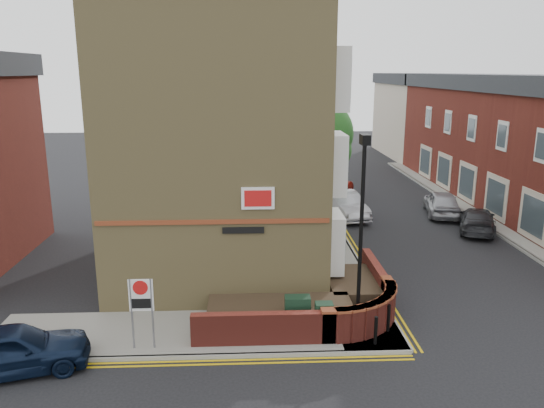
{
  "coord_description": "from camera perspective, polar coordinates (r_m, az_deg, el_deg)",
  "views": [
    {
      "loc": [
        -1.83,
        -14.07,
        8.21
      ],
      "look_at": [
        -0.98,
        4.0,
        3.66
      ],
      "focal_mm": 35.0,
      "sensor_mm": 36.0,
      "label": 1
    }
  ],
  "objects": [
    {
      "name": "lamppost",
      "position": [
        16.39,
        9.54,
        -3.34
      ],
      "size": [
        0.25,
        0.5,
        6.3
      ],
      "color": "black",
      "rests_on": "pavement_corner"
    },
    {
      "name": "kerb_side",
      "position": [
        16.35,
        -8.51,
        -15.94
      ],
      "size": [
        13.0,
        0.15,
        0.12
      ],
      "primitive_type": "cube",
      "color": "gray",
      "rests_on": "ground"
    },
    {
      "name": "kerb_main_far",
      "position": [
        31.05,
        21.86,
        -2.14
      ],
      "size": [
        0.15,
        40.0,
        0.12
      ],
      "primitive_type": "cube",
      "color": "gray",
      "rests_on": "ground"
    },
    {
      "name": "bollard_far",
      "position": [
        17.64,
        12.41,
        -11.89
      ],
      "size": [
        0.11,
        0.11,
        0.9
      ],
      "primitive_type": "cylinder",
      "color": "black",
      "rests_on": "pavement_corner"
    },
    {
      "name": "silver_car_far",
      "position": [
        32.48,
        17.79,
        0.12
      ],
      "size": [
        2.55,
        4.56,
        1.47
      ],
      "primitive_type": "imported",
      "rotation": [
        0.0,
        0.0,
        2.94
      ],
      "color": "#A0A0A7",
      "rests_on": "ground"
    },
    {
      "name": "silver_car_near",
      "position": [
        30.78,
        7.85,
        -0.08
      ],
      "size": [
        2.33,
        4.64,
        1.46
      ],
      "primitive_type": "imported",
      "rotation": [
        0.0,
        0.0,
        0.18
      ],
      "color": "#A5A6AD",
      "rests_on": "ground"
    },
    {
      "name": "grey_car_far",
      "position": [
        29.83,
        21.2,
        -1.6
      ],
      "size": [
        3.16,
        4.58,
        1.23
      ],
      "primitive_type": "imported",
      "rotation": [
        0.0,
        0.0,
        2.77
      ],
      "color": "#28292C",
      "rests_on": "ground"
    },
    {
      "name": "bollard_near",
      "position": [
        16.81,
        11.09,
        -13.19
      ],
      "size": [
        0.11,
        0.11,
        0.9
      ],
      "primitive_type": "cylinder",
      "color": "black",
      "rests_on": "pavement_corner"
    },
    {
      "name": "far_terrace",
      "position": [
        35.35,
        25.01,
        6.03
      ],
      "size": [
        5.4,
        30.4,
        8.0
      ],
      "color": "maroon",
      "rests_on": "ground"
    },
    {
      "name": "garden_wall",
      "position": [
        18.59,
        3.32,
        -12.11
      ],
      "size": [
        6.8,
        6.0,
        1.2
      ],
      "primitive_type": null,
      "color": "maroon",
      "rests_on": "ground"
    },
    {
      "name": "pavement_main",
      "position": [
        31.39,
        4.42,
        -0.97
      ],
      "size": [
        2.0,
        32.0,
        0.12
      ],
      "primitive_type": "cube",
      "color": "gray",
      "rests_on": "ground"
    },
    {
      "name": "far_terrace_cream",
      "position": [
        54.73,
        14.89,
        9.3
      ],
      "size": [
        5.4,
        12.4,
        8.0
      ],
      "color": "beige",
      "rests_on": "ground"
    },
    {
      "name": "red_car_main",
      "position": [
        34.62,
        6.41,
        1.44
      ],
      "size": [
        3.78,
        5.26,
        1.33
      ],
      "primitive_type": "imported",
      "rotation": [
        0.0,
        0.0,
        -0.37
      ],
      "color": "maroon",
      "rests_on": "ground"
    },
    {
      "name": "kerb_main_near",
      "position": [
        31.53,
        6.23,
        -0.94
      ],
      "size": [
        0.15,
        32.0,
        0.12
      ],
      "primitive_type": "cube",
      "color": "gray",
      "rests_on": "ground"
    },
    {
      "name": "utility_cabinet_small",
      "position": [
        17.01,
        5.6,
        -12.25
      ],
      "size": [
        0.55,
        0.4,
        1.1
      ],
      "primitive_type": "cube",
      "color": "#163220",
      "rests_on": "pavement_corner"
    },
    {
      "name": "corner_building",
      "position": [
        22.19,
        -5.35,
        8.93
      ],
      "size": [
        8.95,
        10.4,
        13.6
      ],
      "color": "#998551",
      "rests_on": "ground"
    },
    {
      "name": "yellow_lines_side",
      "position": [
        16.16,
        -8.59,
        -16.55
      ],
      "size": [
        13.0,
        0.28,
        0.01
      ],
      "primitive_type": "cube",
      "color": "gold",
      "rests_on": "ground"
    },
    {
      "name": "tree_near",
      "position": [
        28.6,
        5.08,
        7.02
      ],
      "size": [
        3.64,
        3.65,
        6.7
      ],
      "color": "#382B1E",
      "rests_on": "pavement_main"
    },
    {
      "name": "tree_mid",
      "position": [
        36.45,
        3.41,
        9.36
      ],
      "size": [
        4.03,
        4.03,
        7.42
      ],
      "color": "#382B1E",
      "rests_on": "pavement_main"
    },
    {
      "name": "navy_hatchback",
      "position": [
        16.86,
        -26.23,
        -13.87
      ],
      "size": [
        4.45,
        2.74,
        1.41
      ],
      "primitive_type": "imported",
      "rotation": [
        0.0,
        0.0,
        1.85
      ],
      "color": "black",
      "rests_on": "ground"
    },
    {
      "name": "yellow_lines_main",
      "position": [
        31.58,
        6.67,
        -1.03
      ],
      "size": [
        0.28,
        32.0,
        0.01
      ],
      "primitive_type": "cube",
      "color": "gold",
      "rests_on": "ground"
    },
    {
      "name": "tree_far",
      "position": [
        44.41,
        2.31,
        9.85
      ],
      "size": [
        3.81,
        3.81,
        7.0
      ],
      "color": "#382B1E",
      "rests_on": "pavement_main"
    },
    {
      "name": "zone_sign",
      "position": [
        16.29,
        -13.88,
        -10.08
      ],
      "size": [
        0.72,
        0.07,
        2.2
      ],
      "color": "slate",
      "rests_on": "pavement_corner"
    },
    {
      "name": "pavement_far",
      "position": [
        31.93,
        25.13,
        -2.04
      ],
      "size": [
        4.0,
        40.0,
        0.12
      ],
      "primitive_type": "cube",
      "color": "gray",
      "rests_on": "ground"
    },
    {
      "name": "utility_cabinet_large",
      "position": [
        17.17,
        2.76,
        -11.76
      ],
      "size": [
        0.8,
        0.45,
        1.2
      ],
      "primitive_type": "cube",
      "color": "#163220",
      "rests_on": "pavement_corner"
    },
    {
      "name": "pavement_corner",
      "position": [
        17.66,
        -8.02,
        -13.51
      ],
      "size": [
        13.0,
        3.0,
        0.12
      ],
      "primitive_type": "cube",
      "color": "gray",
      "rests_on": "ground"
    },
    {
      "name": "ground",
      "position": [
        16.39,
        4.26,
        -15.96
      ],
      "size": [
        120.0,
        120.0,
        0.0
      ],
      "primitive_type": "plane",
      "color": "black",
      "rests_on": "ground"
    },
    {
      "name": "traffic_light_assembly",
      "position": [
        39.68,
        3.49,
        6.23
      ],
      "size": [
        0.2,
        0.16,
        4.2
      ],
      "color": "black",
      "rests_on": "pavement_main"
    }
  ]
}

